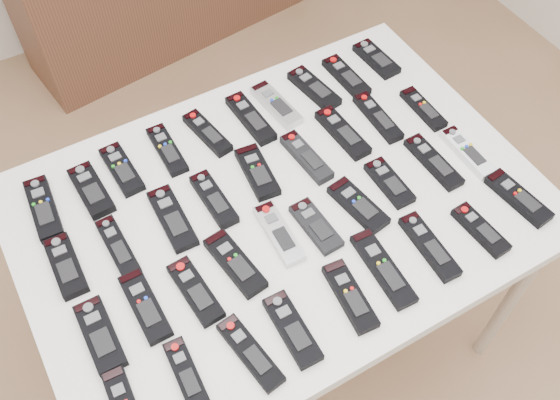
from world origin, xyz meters
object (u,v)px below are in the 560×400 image
remote_11 (118,247)px  remote_4 (207,133)px  table (280,218)px  remote_17 (378,117)px  remote_36 (481,230)px  remote_32 (292,329)px  remote_34 (383,268)px  remote_20 (145,306)px  remote_13 (214,199)px  remote_24 (316,226)px  remote_27 (433,162)px  remote_0 (44,209)px  remote_19 (100,335)px  remote_12 (172,218)px  remote_21 (195,291)px  remote_16 (343,133)px  remote_33 (350,296)px  remote_6 (276,105)px  remote_28 (467,152)px  remote_1 (91,190)px  remote_7 (314,88)px  remote_8 (346,77)px  remote_14 (257,172)px  remote_23 (279,233)px  remote_26 (389,183)px  remote_35 (429,246)px  remote_15 (306,157)px  remote_18 (423,109)px  remote_9 (376,59)px  remote_31 (250,353)px  remote_2 (122,169)px  remote_10 (66,266)px  remote_30 (187,375)px  remote_25 (358,205)px  remote_22 (235,263)px  remote_5 (251,118)px

remote_11 → remote_4: bearing=31.5°
table → remote_17: size_ratio=6.79×
remote_36 → remote_32: bearing=175.7°
remote_34 → remote_20: bearing=163.2°
remote_13 → remote_24: 0.26m
remote_11 → remote_27: size_ratio=0.94×
remote_0 → remote_19: (0.00, -0.38, 0.00)m
remote_12 → remote_24: size_ratio=1.22×
remote_21 → remote_4: bearing=56.8°
remote_16 → remote_33: bearing=-124.2°
remote_6 → remote_28: size_ratio=1.02×
remote_12 → remote_33: remote_33 is taller
remote_17 → remote_27: 0.20m
remote_12 → remote_27: (0.65, -0.17, 0.00)m
remote_11 → remote_24: (0.43, -0.18, -0.00)m
remote_0 → remote_24: size_ratio=1.21×
remote_1 → remote_7: same height
remote_8 → remote_11: (-0.77, -0.21, 0.00)m
remote_14 → remote_23: 0.19m
remote_21 → remote_26: same height
remote_4 → remote_17: size_ratio=0.92×
remote_35 → remote_12: bearing=145.1°
remote_15 → remote_28: 0.42m
remote_8 → remote_18: 0.24m
remote_7 → remote_14: 0.34m
remote_9 → table: bearing=-151.7°
remote_14 → remote_35: (0.24, -0.39, 0.00)m
remote_16 → remote_26: size_ratio=1.24×
remote_21 → remote_31: (0.04, -0.19, 0.00)m
remote_2 → table: bearing=-46.6°
table → remote_36: (0.37, -0.31, 0.07)m
remote_10 → remote_17: 0.88m
remote_16 → remote_30: bearing=-151.1°
remote_7 → remote_14: size_ratio=1.05×
remote_4 → remote_8: 0.44m
remote_25 → remote_35: 0.20m
remote_22 → remote_20: bearing=171.9°
remote_14 → remote_13: bearing=-164.2°
remote_16 → remote_15: bearing=-171.9°
remote_17 → remote_18: remote_17 is taller
remote_26 → remote_30: 0.67m
remote_2 → remote_31: 0.59m
remote_27 → remote_5: bearing=131.2°
remote_8 → remote_31: size_ratio=0.95×
remote_33 → remote_21: bearing=153.2°
remote_12 → remote_23: 0.26m
remote_18 → remote_24: (-0.46, -0.18, 0.00)m
table → remote_14: bearing=91.6°
remote_36 → remote_16: bearing=101.4°
remote_8 → remote_31: 0.86m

